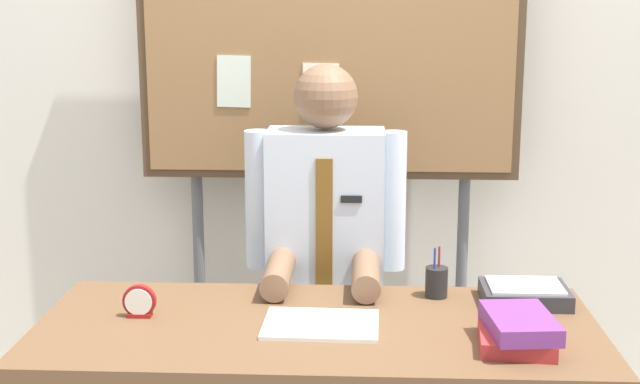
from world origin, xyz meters
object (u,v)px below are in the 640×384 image
Objects in this scene: book_stack at (518,331)px; open_notebook at (321,324)px; bulletin_board at (330,25)px; pen_holder at (436,282)px; person at (325,284)px; desk_clock at (139,303)px; desk at (317,355)px; paper_tray at (525,294)px.

open_notebook is (-0.53, 0.12, -0.04)m from book_stack.
bulletin_board is 1.41m from book_stack.
pen_holder is at bearing 115.21° from book_stack.
bulletin_board is (-0.00, 0.36, 0.88)m from person.
desk is at bearing -3.59° from desk_clock.
bulletin_board reaches higher than open_notebook.
paper_tray is (0.63, 0.21, 0.12)m from desk.
desk is 0.74× the size of bulletin_board.
desk_clock is at bearing -134.95° from person.
paper_tray is at bearing 76.88° from book_stack.
book_stack reaches higher than open_notebook.
person reaches higher than desk.
open_notebook reaches higher than desk.
person is at bearing 128.12° from book_stack.
bulletin_board is at bearing 90.73° from open_notebook.
desk is 0.67m from paper_tray.
desk is at bearing -144.82° from pen_holder.
book_stack is 1.01× the size of paper_tray.
desk_clock is (-0.52, -0.52, 0.11)m from person.
open_notebook is (0.01, -0.58, 0.07)m from person.
desk is 1.12× the size of person.
bulletin_board is at bearing 118.65° from pen_holder.
open_notebook is 3.34× the size of desk_clock.
desk is 4.96× the size of open_notebook.
open_notebook is at bearing -159.23° from paper_tray.
desk_clock is 0.37× the size of paper_tray.
book_stack is 0.36m from paper_tray.
bulletin_board is at bearing 90.01° from person.
desk is at bearing 165.75° from book_stack.
pen_holder is at bearing 14.07° from desk_clock.
book_stack reaches higher than desk.
open_notebook is at bearing -141.83° from pen_holder.
open_notebook is at bearing -5.65° from desk_clock.
bulletin_board reaches higher than pen_holder.
person reaches higher than paper_tray.
pen_holder is at bearing 171.35° from paper_tray.
bulletin_board reaches higher than paper_tray.
paper_tray is at bearing 20.77° from open_notebook.
desk_clock reaches higher than desk.
paper_tray reaches higher than desk.
book_stack is at bearing -14.25° from desk.
person is 4.42× the size of open_notebook.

